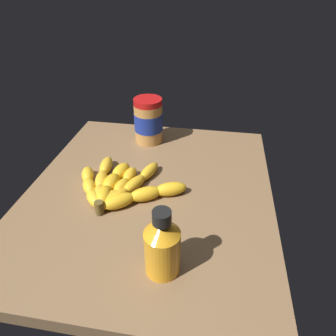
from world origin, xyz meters
TOP-DOWN VIEW (x-y plane):
  - ground_plane at (0.00, 0.00)cm, footprint 70.25×60.15cm
  - banana_bunch at (1.57, -7.26)cm, footprint 21.64×29.01cm
  - peanut_butter_jar at (-24.86, -5.47)cm, footprint 8.76×8.76cm
  - honey_bottle at (22.38, 7.53)cm, footprint 6.47×6.47cm

SIDE VIEW (x-z plane):
  - ground_plane at x=0.00cm, z-range -3.36..0.00cm
  - banana_bunch at x=1.57cm, z-range -0.18..3.34cm
  - honey_bottle at x=22.38cm, z-range -0.85..13.23cm
  - peanut_butter_jar at x=-24.86cm, z-range -0.09..13.78cm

